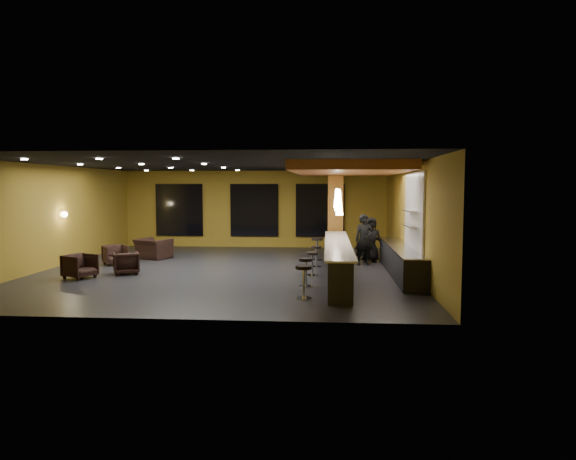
# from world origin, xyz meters

# --- Properties ---
(floor) EXTENTS (12.00, 13.00, 0.10)m
(floor) POSITION_xyz_m (0.00, 0.00, -0.05)
(floor) COLOR black
(floor) RESTS_ON ground
(ceiling) EXTENTS (12.00, 13.00, 0.10)m
(ceiling) POSITION_xyz_m (0.00, 0.00, 3.55)
(ceiling) COLOR black
(wall_back) EXTENTS (12.00, 0.10, 3.50)m
(wall_back) POSITION_xyz_m (0.00, 6.55, 1.75)
(wall_back) COLOR olive
(wall_back) RESTS_ON floor
(wall_front) EXTENTS (12.00, 0.10, 3.50)m
(wall_front) POSITION_xyz_m (0.00, -6.55, 1.75)
(wall_front) COLOR olive
(wall_front) RESTS_ON floor
(wall_left) EXTENTS (0.10, 13.00, 3.50)m
(wall_left) POSITION_xyz_m (-6.05, 0.00, 1.75)
(wall_left) COLOR olive
(wall_left) RESTS_ON floor
(wall_right) EXTENTS (0.10, 13.00, 3.50)m
(wall_right) POSITION_xyz_m (6.05, 0.00, 1.75)
(wall_right) COLOR olive
(wall_right) RESTS_ON floor
(wood_soffit) EXTENTS (3.60, 8.00, 0.28)m
(wood_soffit) POSITION_xyz_m (4.00, 1.00, 3.36)
(wood_soffit) COLOR #BB6A36
(wood_soffit) RESTS_ON ceiling
(window_left) EXTENTS (2.20, 0.06, 2.40)m
(window_left) POSITION_xyz_m (-3.50, 6.44, 1.70)
(window_left) COLOR black
(window_left) RESTS_ON wall_back
(window_center) EXTENTS (2.20, 0.06, 2.40)m
(window_center) POSITION_xyz_m (0.00, 6.44, 1.70)
(window_center) COLOR black
(window_center) RESTS_ON wall_back
(window_right) EXTENTS (2.20, 0.06, 2.40)m
(window_right) POSITION_xyz_m (3.00, 6.44, 1.70)
(window_right) COLOR black
(window_right) RESTS_ON wall_back
(tile_backsplash) EXTENTS (0.06, 3.20, 2.40)m
(tile_backsplash) POSITION_xyz_m (5.96, -1.00, 2.00)
(tile_backsplash) COLOR white
(tile_backsplash) RESTS_ON wall_right
(bar_counter) EXTENTS (0.60, 8.00, 1.00)m
(bar_counter) POSITION_xyz_m (3.65, -1.00, 0.50)
(bar_counter) COLOR black
(bar_counter) RESTS_ON floor
(bar_top) EXTENTS (0.78, 8.10, 0.05)m
(bar_top) POSITION_xyz_m (3.65, -1.00, 1.02)
(bar_top) COLOR white
(bar_top) RESTS_ON bar_counter
(prep_counter) EXTENTS (0.70, 6.00, 0.86)m
(prep_counter) POSITION_xyz_m (5.65, -0.50, 0.43)
(prep_counter) COLOR black
(prep_counter) RESTS_ON floor
(prep_top) EXTENTS (0.72, 6.00, 0.03)m
(prep_top) POSITION_xyz_m (5.65, -0.50, 0.89)
(prep_top) COLOR silver
(prep_top) RESTS_ON prep_counter
(wall_shelf_lower) EXTENTS (0.30, 1.50, 0.03)m
(wall_shelf_lower) POSITION_xyz_m (5.82, -1.20, 1.60)
(wall_shelf_lower) COLOR silver
(wall_shelf_lower) RESTS_ON wall_right
(wall_shelf_upper) EXTENTS (0.30, 1.50, 0.03)m
(wall_shelf_upper) POSITION_xyz_m (5.82, -1.20, 2.05)
(wall_shelf_upper) COLOR silver
(wall_shelf_upper) RESTS_ON wall_right
(column) EXTENTS (0.60, 0.60, 3.50)m
(column) POSITION_xyz_m (3.65, 3.60, 1.75)
(column) COLOR brown
(column) RESTS_ON floor
(wall_sconce) EXTENTS (0.22, 0.22, 0.22)m
(wall_sconce) POSITION_xyz_m (-5.88, 0.50, 1.80)
(wall_sconce) COLOR #FFE5B2
(wall_sconce) RESTS_ON wall_left
(pendant_0) EXTENTS (0.20, 0.20, 0.70)m
(pendant_0) POSITION_xyz_m (3.65, -3.00, 2.35)
(pendant_0) COLOR white
(pendant_0) RESTS_ON wood_soffit
(pendant_1) EXTENTS (0.20, 0.20, 0.70)m
(pendant_1) POSITION_xyz_m (3.65, -0.50, 2.35)
(pendant_1) COLOR white
(pendant_1) RESTS_ON wood_soffit
(pendant_2) EXTENTS (0.20, 0.20, 0.70)m
(pendant_2) POSITION_xyz_m (3.65, 2.00, 2.35)
(pendant_2) COLOR white
(pendant_2) RESTS_ON wood_soffit
(staff_a) EXTENTS (0.71, 0.51, 1.80)m
(staff_a) POSITION_xyz_m (4.63, 1.35, 0.90)
(staff_a) COLOR black
(staff_a) RESTS_ON floor
(staff_b) EXTENTS (0.87, 0.76, 1.53)m
(staff_b) POSITION_xyz_m (4.94, 2.37, 0.77)
(staff_b) COLOR black
(staff_b) RESTS_ON floor
(staff_c) EXTENTS (0.83, 0.56, 1.65)m
(staff_c) POSITION_xyz_m (4.93, 2.08, 0.83)
(staff_c) COLOR black
(staff_c) RESTS_ON floor
(armchair_a) EXTENTS (1.06, 1.05, 0.74)m
(armchair_a) POSITION_xyz_m (-4.12, -1.98, 0.37)
(armchair_a) COLOR black
(armchair_a) RESTS_ON floor
(armchair_b) EXTENTS (1.02, 1.03, 0.70)m
(armchair_b) POSITION_xyz_m (-3.03, -1.12, 0.35)
(armchair_b) COLOR black
(armchair_b) RESTS_ON floor
(armchair_c) EXTENTS (1.07, 1.07, 0.70)m
(armchair_c) POSITION_xyz_m (-4.19, 0.77, 0.35)
(armchair_c) COLOR black
(armchair_c) RESTS_ON floor
(armchair_d) EXTENTS (1.50, 1.43, 0.77)m
(armchair_d) POSITION_xyz_m (-3.35, 2.37, 0.38)
(armchair_d) COLOR black
(armchair_d) RESTS_ON floor
(bar_stool_0) EXTENTS (0.42, 0.42, 0.83)m
(bar_stool_0) POSITION_xyz_m (2.75, -4.34, 0.53)
(bar_stool_0) COLOR silver
(bar_stool_0) RESTS_ON floor
(bar_stool_1) EXTENTS (0.40, 0.40, 0.80)m
(bar_stool_1) POSITION_xyz_m (2.74, -2.79, 0.51)
(bar_stool_1) COLOR silver
(bar_stool_1) RESTS_ON floor
(bar_stool_2) EXTENTS (0.38, 0.38, 0.74)m
(bar_stool_2) POSITION_xyz_m (2.87, -1.01, 0.47)
(bar_stool_2) COLOR silver
(bar_stool_2) RESTS_ON floor
(bar_stool_3) EXTENTS (0.37, 0.37, 0.73)m
(bar_stool_3) POSITION_xyz_m (2.96, 0.74, 0.46)
(bar_stool_3) COLOR silver
(bar_stool_3) RESTS_ON floor
(bar_stool_4) EXTENTS (0.44, 0.44, 0.86)m
(bar_stool_4) POSITION_xyz_m (2.96, 2.29, 0.55)
(bar_stool_4) COLOR silver
(bar_stool_4) RESTS_ON floor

